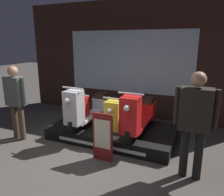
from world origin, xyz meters
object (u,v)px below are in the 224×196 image
object	(u,v)px
person_left_browsing	(16,98)
person_right_browsing	(195,117)
price_sign_board	(103,137)
scooter_backrow_1	(123,116)
scooter_backrow_0	(92,112)
scooter_display_left	(88,108)
scooter_display_right	(139,115)

from	to	relation	value
person_left_browsing	person_right_browsing	xyz separation A→B (m)	(3.58, 0.00, 0.07)
person_right_browsing	price_sign_board	xyz separation A→B (m)	(-1.49, -0.09, -0.56)
scooter_backrow_1	person_right_browsing	distance (m)	2.19
scooter_backrow_0	person_left_browsing	bearing A→B (deg)	-130.34
scooter_backrow_0	price_sign_board	xyz separation A→B (m)	(0.97, -1.41, 0.08)
scooter_display_left	person_left_browsing	world-z (taller)	person_left_browsing
scooter_backrow_1	scooter_backrow_0	bearing A→B (deg)	180.00
person_left_browsing	price_sign_board	xyz separation A→B (m)	(2.09, -0.09, -0.49)
person_right_browsing	price_sign_board	distance (m)	1.59
scooter_display_left	person_right_browsing	distance (m)	2.49
scooter_backrow_0	scooter_backrow_1	world-z (taller)	same
scooter_backrow_0	scooter_backrow_1	xyz separation A→B (m)	(0.83, 0.00, 0.00)
scooter_backrow_1	price_sign_board	bearing A→B (deg)	-84.15
scooter_display_right	price_sign_board	bearing A→B (deg)	-112.70
scooter_backrow_0	person_right_browsing	xyz separation A→B (m)	(2.46, -1.32, 0.64)
scooter_backrow_1	person_right_browsing	world-z (taller)	person_right_browsing
scooter_backrow_1	person_left_browsing	world-z (taller)	person_left_browsing
scooter_backrow_0	scooter_display_right	bearing A→B (deg)	-19.17
price_sign_board	person_left_browsing	bearing A→B (deg)	177.53
scooter_display_right	person_left_browsing	world-z (taller)	person_left_browsing
scooter_backrow_1	person_right_browsing	xyz separation A→B (m)	(1.63, -1.32, 0.64)
scooter_backrow_0	scooter_backrow_1	distance (m)	0.83
scooter_display_right	scooter_backrow_1	bearing A→B (deg)	138.42
scooter_display_left	person_left_browsing	bearing A→B (deg)	-146.48
scooter_display_left	person_right_browsing	bearing A→B (deg)	-20.07
scooter_backrow_0	person_right_browsing	world-z (taller)	person_right_browsing
person_left_browsing	person_right_browsing	size ratio (longest dim) A/B	0.96
person_left_browsing	price_sign_board	bearing A→B (deg)	-2.47
scooter_display_right	person_left_browsing	distance (m)	2.64
scooter_backrow_1	person_left_browsing	xyz separation A→B (m)	(-1.95, -1.32, 0.57)
price_sign_board	person_right_browsing	bearing A→B (deg)	3.47
scooter_display_left	scooter_backrow_1	xyz separation A→B (m)	(0.68, 0.47, -0.26)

